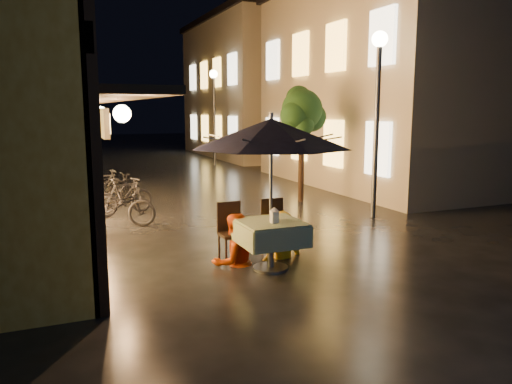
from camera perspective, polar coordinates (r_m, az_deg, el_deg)
name	(u,v)px	position (r m, az deg, el deg)	size (l,w,h in m)	color
ground	(299,254)	(8.86, 4.92, -7.05)	(90.00, 90.00, 0.00)	black
east_building_near	(407,83)	(18.12, 16.91, 11.88)	(7.30, 9.30, 6.80)	#B0A08C
east_building_far	(269,88)	(27.99, 1.52, 11.78)	(7.30, 10.30, 7.30)	#B0A08C
street_tree	(302,113)	(13.62, 5.30, 9.02)	(1.43, 1.20, 3.15)	black
streetlamp_near	(378,91)	(11.80, 13.75, 11.15)	(0.36, 0.36, 4.23)	#59595E
streetlamp_far	(214,100)	(22.62, -4.84, 10.43)	(0.36, 0.36, 4.23)	#59595E
cafe_table	(271,233)	(7.87, 1.69, -4.71)	(0.99, 0.99, 0.78)	#59595E
patio_umbrella	(271,133)	(7.64, 1.75, 6.72)	(2.49, 2.49, 2.46)	#59595E
cafe_chair_left	(231,228)	(8.39, -2.89, -4.16)	(0.42, 0.42, 0.97)	black
cafe_chair_right	(274,224)	(8.69, 2.09, -3.68)	(0.42, 0.42, 0.97)	black
table_lantern	(274,214)	(7.68, 2.10, -2.53)	(0.16, 0.16, 0.25)	white
person_orange	(234,215)	(8.10, -2.57, -2.62)	(0.80, 0.62, 1.64)	#CA3C06
person_yellow	(280,213)	(8.49, 2.80, -2.36)	(1.00, 0.58, 1.55)	yellow
bicycle_0	(115,206)	(11.13, -15.85, -1.55)	(0.61, 1.75, 0.92)	black
bicycle_1	(124,196)	(12.33, -14.82, -0.49)	(0.43, 1.51, 0.91)	black
bicycle_2	(111,190)	(13.74, -16.26, 0.27)	(0.54, 1.56, 0.82)	black
bicycle_3	(102,187)	(13.88, -17.21, 0.56)	(0.44, 1.56, 0.94)	black
bicycle_4	(98,184)	(14.89, -17.61, 0.87)	(0.54, 1.54, 0.81)	black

